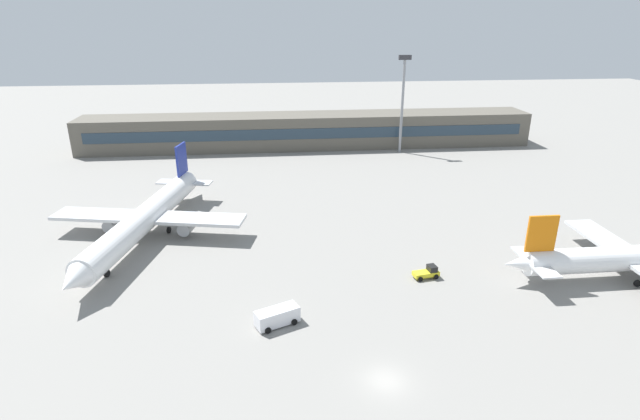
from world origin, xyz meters
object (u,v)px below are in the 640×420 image
object	(u,v)px
floodlight_tower_west	(403,97)
baggage_tug_yellow	(427,272)
airplane_mid	(145,219)
service_van_white	(277,316)

from	to	relation	value
floodlight_tower_west	baggage_tug_yellow	bearing A→B (deg)	-101.18
airplane_mid	floodlight_tower_west	world-z (taller)	floodlight_tower_west
baggage_tug_yellow	service_van_white	xyz separation A→B (m)	(-21.09, -9.32, 0.31)
baggage_tug_yellow	airplane_mid	bearing A→B (deg)	157.16
airplane_mid	service_van_white	xyz separation A→B (m)	(20.79, -26.96, -2.36)
airplane_mid	floodlight_tower_west	xyz separation A→B (m)	(55.34, 50.45, 11.03)
baggage_tug_yellow	floodlight_tower_west	size ratio (longest dim) A/B	0.15
service_van_white	floodlight_tower_west	bearing A→B (deg)	65.95
baggage_tug_yellow	floodlight_tower_west	xyz separation A→B (m)	(13.46, 68.09, 13.71)
service_van_white	baggage_tug_yellow	bearing A→B (deg)	23.85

